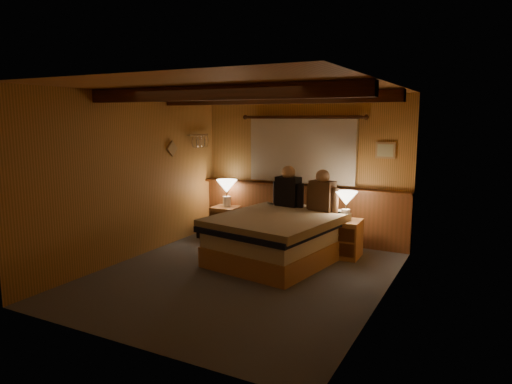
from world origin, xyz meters
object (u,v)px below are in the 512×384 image
Objects in this scene: nightstand_left at (225,220)px; duffel_bag at (213,229)px; lamp_right at (346,200)px; nightstand_right at (343,238)px; bed at (279,237)px; person_right at (322,194)px; person_left at (288,189)px; lamp_left at (227,188)px.

nightstand_left is 0.92× the size of duffel_bag.
nightstand_left is 2.39m from lamp_right.
nightstand_right is at bearing 4.76° from duffel_bag.
lamp_right is (0.80, 0.60, 0.51)m from bed.
person_right is 1.23× the size of duffel_bag.
nightstand_right is 0.84× the size of person_left.
nightstand_right reaches higher than nightstand_left.
person_right is 2.08m from duffel_bag.
person_left reaches higher than person_right.
nightstand_left is 0.58m from lamp_left.
duffel_bag is (-1.93, -0.01, -0.76)m from person_right.
bed is 5.07× the size of lamp_right.
person_left is (-0.94, 0.11, 0.65)m from nightstand_right.
lamp_right is at bearing -11.58° from nightstand_left.
nightstand_left is at bearing 169.49° from nightstand_right.
nightstand_left is at bearing 92.18° from duffel_bag.
nightstand_left is at bearing 171.14° from lamp_right.
nightstand_right is at bearing -164.98° from lamp_right.
lamp_left is (0.01, 0.04, 0.58)m from nightstand_left.
person_right reaches higher than lamp_left.
person_left reaches higher than lamp_right.
lamp_right is at bearing 11.20° from person_right.
person_left reaches higher than nightstand_left.
nightstand_right is 0.86× the size of person_right.
person_left reaches higher than nightstand_right.
person_left is at bearing 171.93° from nightstand_right.
duffel_bag is (-0.03, -0.41, -0.66)m from lamp_left.
lamp_left is at bearing 90.75° from duffel_bag.
lamp_right is (2.29, -0.36, 0.61)m from nightstand_left.
bed is at bearing -143.66° from nightstand_right.
nightstand_left is at bearing 176.97° from person_left.
person_left is at bearing -13.62° from nightstand_left.
duffel_bag is at bearing 167.97° from bed.
lamp_left is 0.78m from duffel_bag.
person_left is (1.31, -0.30, 0.11)m from lamp_left.
person_right reaches higher than duffel_bag.
lamp_left is 1.12× the size of lamp_right.
bed is 3.33× the size of person_right.
lamp_right reaches higher than bed.
person_left is 1.55m from duffel_bag.
lamp_right is 0.64× the size of person_left.
person_left reaches higher than bed.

